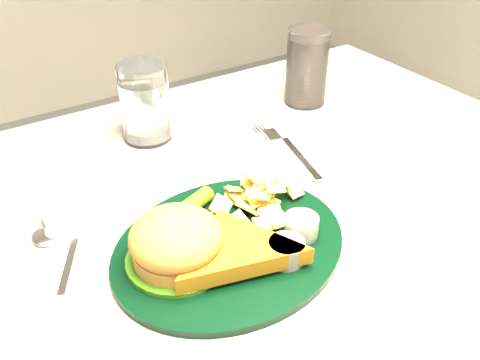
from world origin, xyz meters
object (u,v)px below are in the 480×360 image
object	(u,v)px
cola_glass	(307,67)
dinner_plate	(230,227)
water_glass	(145,103)
fork_napkin	(297,156)
table	(234,352)

from	to	relation	value
cola_glass	dinner_plate	bearing A→B (deg)	-140.62
water_glass	fork_napkin	distance (m)	0.28
table	dinner_plate	bearing A→B (deg)	-123.58
dinner_plate	table	bearing A→B (deg)	45.58
dinner_plate	cola_glass	bearing A→B (deg)	28.53
table	water_glass	size ratio (longest dim) A/B	8.70
dinner_plate	water_glass	xyz separation A→B (m)	(0.04, 0.34, 0.03)
table	dinner_plate	xyz separation A→B (m)	(-0.07, -0.11, 0.41)
water_glass	cola_glass	distance (m)	0.33
table	cola_glass	size ratio (longest dim) A/B	7.94
table	fork_napkin	xyz separation A→B (m)	(0.15, 0.03, 0.38)
water_glass	cola_glass	xyz separation A→B (m)	(0.33, -0.04, 0.01)
table	fork_napkin	world-z (taller)	fork_napkin
dinner_plate	water_glass	distance (m)	0.34
dinner_plate	cola_glass	size ratio (longest dim) A/B	2.19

